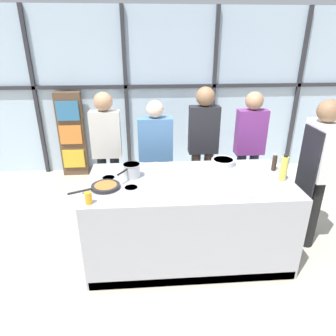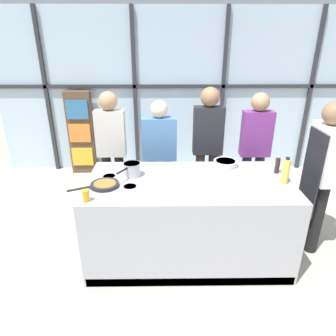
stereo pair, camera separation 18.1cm
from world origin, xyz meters
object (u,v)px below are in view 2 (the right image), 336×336
object	(u,v)px
chef	(321,170)
spectator_center_right	(208,143)
saucepan	(132,169)
spectator_far_right	(255,146)
mixing_bowl	(225,163)
juice_glass_near	(86,196)
white_plate	(240,195)
pepper_grinder	(277,165)
frying_pan	(104,185)
spectator_far_left	(111,145)
spectator_center_left	(160,152)
oil_bottle	(286,171)

from	to	relation	value
chef	spectator_center_right	xyz separation A→B (m)	(-1.13, 0.84, 0.04)
saucepan	spectator_far_right	bearing A→B (deg)	28.49
mixing_bowl	juice_glass_near	distance (m)	1.64
spectator_far_right	white_plate	world-z (taller)	spectator_far_right
saucepan	pepper_grinder	distance (m)	1.59
frying_pan	white_plate	distance (m)	1.33
chef	mixing_bowl	world-z (taller)	chef
white_plate	mixing_bowl	bearing A→B (deg)	89.77
chef	spectator_far_left	size ratio (longest dim) A/B	1.02
spectator_center_left	frying_pan	bearing A→B (deg)	63.86
mixing_bowl	oil_bottle	world-z (taller)	oil_bottle
chef	pepper_grinder	world-z (taller)	chef
chef	juice_glass_near	bearing A→B (deg)	102.87
spectator_far_left	saucepan	xyz separation A→B (m)	(0.36, -0.85, 0.02)
spectator_far_left	white_plate	world-z (taller)	spectator_far_left
frying_pan	mixing_bowl	xyz separation A→B (m)	(1.32, 0.52, 0.01)
saucepan	oil_bottle	distance (m)	1.59
saucepan	oil_bottle	xyz separation A→B (m)	(1.58, -0.19, 0.05)
spectator_center_left	mixing_bowl	bearing A→B (deg)	143.02
oil_bottle	spectator_center_right	bearing A→B (deg)	121.87
spectator_far_right	oil_bottle	bearing A→B (deg)	90.38
spectator_far_left	saucepan	distance (m)	0.92
white_plate	spectator_far_right	bearing A→B (deg)	68.79
spectator_center_right	spectator_far_right	size ratio (longest dim) A/B	1.04
chef	spectator_center_right	size ratio (longest dim) A/B	0.99
chef	juice_glass_near	xyz separation A→B (m)	(-2.42, -0.55, 0.00)
frying_pan	juice_glass_near	distance (m)	0.31
chef	pepper_grinder	size ratio (longest dim) A/B	8.59
mixing_bowl	chef	bearing A→B (deg)	-14.59
pepper_grinder	spectator_far_left	bearing A→B (deg)	157.86
white_plate	spectator_center_left	bearing A→B (deg)	120.32
white_plate	spectator_far_left	bearing A→B (deg)	136.97
chef	spectator_far_right	distance (m)	0.97
mixing_bowl	oil_bottle	distance (m)	0.70
spectator_far_left	spectator_far_right	size ratio (longest dim) A/B	1.01
spectator_center_right	spectator_far_right	bearing A→B (deg)	180.00
frying_pan	juice_glass_near	size ratio (longest dim) A/B	4.32
spectator_center_left	white_plate	size ratio (longest dim) A/B	7.05
pepper_grinder	mixing_bowl	bearing A→B (deg)	158.51
chef	oil_bottle	world-z (taller)	chef
white_plate	pepper_grinder	size ratio (longest dim) A/B	1.12
spectator_center_left	saucepan	distance (m)	0.91
spectator_far_left	mixing_bowl	distance (m)	1.53
spectator_center_right	spectator_center_left	bearing A→B (deg)	0.00
spectator_far_left	chef	bearing A→B (deg)	160.75
spectator_far_left	oil_bottle	distance (m)	2.20
saucepan	oil_bottle	world-z (taller)	oil_bottle
oil_bottle	juice_glass_near	xyz separation A→B (m)	(-1.94, -0.35, -0.08)
spectator_center_right	white_plate	size ratio (longest dim) A/B	7.78
spectator_far_right	frying_pan	xyz separation A→B (m)	(-1.82, -1.10, -0.02)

